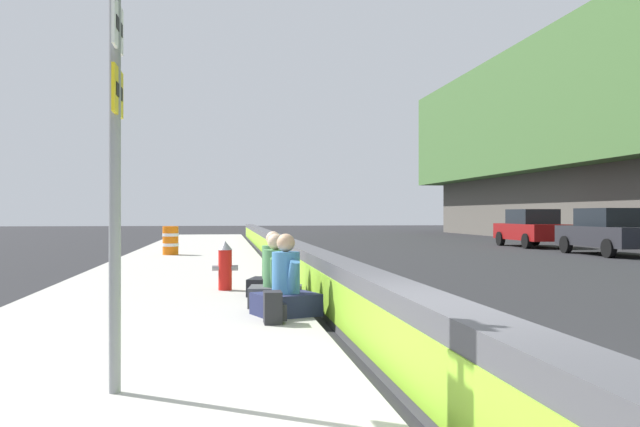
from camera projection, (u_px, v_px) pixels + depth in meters
name	position (u px, v px, depth m)	size (l,w,h in m)	color
ground_plane	(440.00, 412.00, 5.11)	(160.00, 160.00, 0.00)	#232326
sidewalk_strip	(77.00, 418.00, 4.73)	(80.00, 4.40, 0.14)	#A8A59E
jersey_barrier	(439.00, 356.00, 5.11)	(76.00, 0.45, 0.85)	#47474C
route_sign_post	(116.00, 119.00, 5.13)	(0.44, 0.09, 3.60)	gray
fire_hydrant	(225.00, 265.00, 12.02)	(0.26, 0.46, 0.88)	red
seated_person_foreground	(286.00, 290.00, 9.05)	(0.90, 0.97, 1.10)	#23284C
seated_person_middle	(275.00, 283.00, 9.96)	(0.75, 0.85, 1.07)	#424247
seated_person_rear	(273.00, 275.00, 11.23)	(0.84, 0.92, 1.07)	black
backpack	(274.00, 308.00, 8.37)	(0.32, 0.28, 0.40)	#232328
construction_barrel	(171.00, 240.00, 22.40)	(0.54, 0.54, 0.95)	orange
parked_car_fourth	(609.00, 231.00, 24.38)	(4.50, 1.95, 1.71)	#28282D
parked_car_midline	(531.00, 228.00, 30.44)	(4.53, 2.01, 1.71)	maroon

